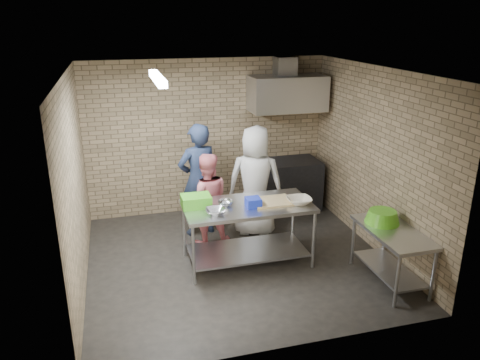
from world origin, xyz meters
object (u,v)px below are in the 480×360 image
green_basin (382,217)px  man_navy (198,180)px  bottle_red (286,96)px  side_counter (390,256)px  blue_tub (253,202)px  green_crate (196,201)px  stove (285,185)px  woman_pink (207,200)px  prep_table (247,234)px  woman_white (255,181)px

green_basin → man_navy: (-2.14, 1.87, 0.08)m
bottle_red → man_navy: bottle_red is taller
side_counter → blue_tub: 1.94m
green_crate → blue_tub: 0.78m
stove → green_crate: (-1.92, -1.64, 0.52)m
bottle_red → green_crate: bearing=-136.5°
man_navy → woman_pink: size_ratio=1.25×
green_basin → bottle_red: 3.01m
bottle_red → woman_pink: bearing=-143.5°
side_counter → green_basin: green_basin is taller
blue_tub → bottle_red: 2.65m
side_counter → green_crate: size_ratio=3.03×
bottle_red → woman_pink: bottle_red is taller
green_crate → man_navy: 1.03m
blue_tub → woman_pink: size_ratio=0.14×
green_crate → woman_pink: 0.71m
prep_table → woman_pink: size_ratio=1.23×
stove → blue_tub: blue_tub is taller
prep_table → side_counter: size_ratio=1.49×
green_basin → blue_tub: bearing=158.1°
blue_tub → bottle_red: bottle_red is taller
side_counter → bottle_red: 3.44m
blue_tub → stove: bearing=57.7°
blue_tub → green_basin: (1.60, -0.64, -0.12)m
prep_table → bottle_red: 2.85m
prep_table → woman_pink: bearing=120.7°
man_navy → blue_tub: bearing=100.6°
woman_white → prep_table: bearing=90.3°
stove → green_basin: size_ratio=2.61×
stove → bottle_red: (0.05, 0.24, 1.58)m
stove → woman_white: woman_white is taller
woman_white → green_crate: bearing=59.0°
prep_table → woman_white: woman_white is taller
side_counter → green_crate: bearing=154.8°
stove → blue_tub: size_ratio=6.06×
prep_table → woman_pink: (-0.43, 0.73, 0.28)m
man_navy → woman_pink: man_navy is taller
blue_tub → green_basin: bearing=-21.9°
woman_pink → woman_white: bearing=-164.1°
prep_table → stove: (1.22, 1.76, 0.00)m
man_navy → woman_white: bearing=151.8°
woman_pink → woman_white: woman_white is taller
prep_table → blue_tub: 0.52m
stove → man_navy: bearing=-159.8°
prep_table → green_crate: green_crate is taller
prep_table → woman_pink: woman_pink is taller
green_basin → woman_white: bearing=127.8°
woman_pink → green_basin: bearing=149.6°
green_crate → bottle_red: 2.92m
side_counter → woman_white: bearing=124.4°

